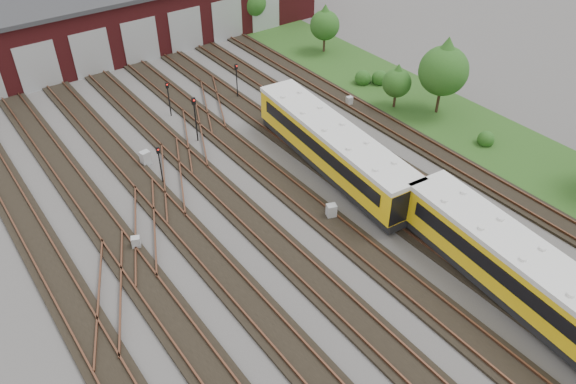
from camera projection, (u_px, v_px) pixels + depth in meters
ground at (341, 267)px, 33.56m from camera, size 120.00×120.00×0.00m
track_network at (333, 261)px, 33.79m from camera, size 30.40×70.00×0.33m
maintenance_shed at (87, 21)px, 57.26m from camera, size 51.00×12.50×6.35m
grass_verge at (431, 109)px, 48.94m from camera, size 8.00×55.00×0.05m
metro_train at (525, 277)px, 30.06m from camera, size 4.42×48.44×3.36m
signal_mast_0 at (160, 161)px, 39.10m from camera, size 0.23×0.21×3.05m
signal_mast_1 at (195, 114)px, 43.44m from camera, size 0.30×0.28×3.81m
signal_mast_2 at (168, 95)px, 46.92m from camera, size 0.28×0.26×3.10m
signal_mast_3 at (237, 77)px, 49.40m from camera, size 0.27×0.25×3.28m
relay_cabinet_0 at (136, 243)px, 34.58m from camera, size 0.66×0.62×0.88m
relay_cabinet_1 at (146, 158)px, 41.85m from camera, size 0.75×0.65×1.14m
relay_cabinet_2 at (331, 211)px, 36.90m from camera, size 0.77×0.71×1.05m
relay_cabinet_3 at (330, 137)px, 44.44m from camera, size 0.56×0.48×0.88m
relay_cabinet_4 at (349, 101)px, 49.27m from camera, size 0.56×0.49×0.86m
tree_1 at (325, 22)px, 57.00m from camera, size 3.03×3.03×5.01m
tree_2 at (445, 65)px, 45.91m from camera, size 4.12×4.12×6.83m
tree_3 at (397, 80)px, 47.71m from camera, size 2.47×2.47×4.10m
bush_0 at (486, 137)px, 44.06m from camera, size 1.33×1.33×1.33m
bush_1 at (363, 76)px, 52.55m from camera, size 1.52×1.52×1.52m
bush_2 at (380, 76)px, 52.56m from camera, size 1.51×1.51×1.51m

